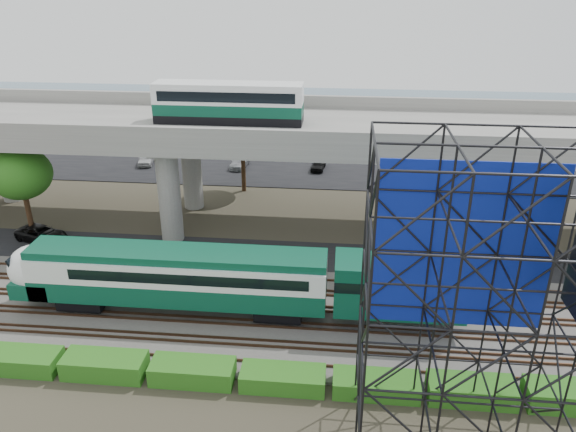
# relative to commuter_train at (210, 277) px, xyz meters

# --- Properties ---
(ground) EXTENTS (140.00, 140.00, 0.00)m
(ground) POSITION_rel_commuter_train_xyz_m (4.32, -2.00, -2.88)
(ground) COLOR #474233
(ground) RESTS_ON ground
(ballast_bed) EXTENTS (90.00, 12.00, 0.20)m
(ballast_bed) POSITION_rel_commuter_train_xyz_m (4.32, 0.00, -2.78)
(ballast_bed) COLOR slate
(ballast_bed) RESTS_ON ground
(service_road) EXTENTS (90.00, 5.00, 0.08)m
(service_road) POSITION_rel_commuter_train_xyz_m (4.32, 8.50, -2.84)
(service_road) COLOR black
(service_road) RESTS_ON ground
(parking_lot) EXTENTS (90.00, 18.00, 0.08)m
(parking_lot) POSITION_rel_commuter_train_xyz_m (4.32, 32.00, -2.84)
(parking_lot) COLOR black
(parking_lot) RESTS_ON ground
(harbor_water) EXTENTS (140.00, 40.00, 0.03)m
(harbor_water) POSITION_rel_commuter_train_xyz_m (4.32, 54.00, -2.87)
(harbor_water) COLOR #455E71
(harbor_water) RESTS_ON ground
(rail_tracks) EXTENTS (90.00, 9.52, 0.16)m
(rail_tracks) POSITION_rel_commuter_train_xyz_m (4.32, -0.00, -2.60)
(rail_tracks) COLOR #472D1E
(rail_tracks) RESTS_ON ballast_bed
(commuter_train) EXTENTS (29.30, 3.06, 4.30)m
(commuter_train) POSITION_rel_commuter_train_xyz_m (0.00, 0.00, 0.00)
(commuter_train) COLOR black
(commuter_train) RESTS_ON rail_tracks
(overpass) EXTENTS (80.00, 12.00, 12.40)m
(overpass) POSITION_rel_commuter_train_xyz_m (3.91, 14.00, 5.33)
(overpass) COLOR #9E9B93
(overpass) RESTS_ON ground
(scaffold_tower) EXTENTS (9.36, 6.36, 15.00)m
(scaffold_tower) POSITION_rel_commuter_train_xyz_m (13.71, -9.98, 4.59)
(scaffold_tower) COLOR black
(scaffold_tower) RESTS_ON ground
(hedge_strip) EXTENTS (34.60, 1.80, 1.20)m
(hedge_strip) POSITION_rel_commuter_train_xyz_m (5.33, -6.30, -2.32)
(hedge_strip) COLOR #236216
(hedge_strip) RESTS_ON ground
(trees) EXTENTS (40.94, 16.94, 7.69)m
(trees) POSITION_rel_commuter_train_xyz_m (-0.35, 14.17, 2.69)
(trees) COLOR #382314
(trees) RESTS_ON ground
(suv) EXTENTS (4.97, 3.44, 1.26)m
(suv) POSITION_rel_commuter_train_xyz_m (-16.34, 9.07, -2.17)
(suv) COLOR black
(suv) RESTS_ON service_road
(parked_cars) EXTENTS (35.96, 9.43, 1.30)m
(parked_cars) POSITION_rel_commuter_train_xyz_m (3.26, 31.63, -2.21)
(parked_cars) COLOR #BABABA
(parked_cars) RESTS_ON parking_lot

